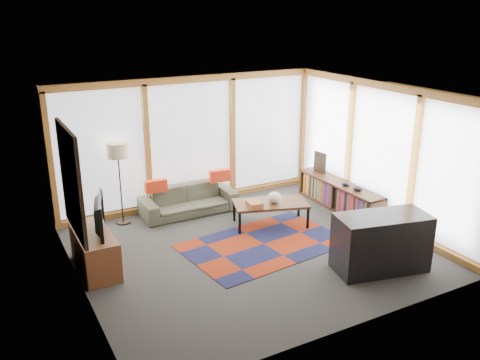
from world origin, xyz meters
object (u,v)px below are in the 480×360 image
floor_lamp (120,184)px  bar_counter (381,243)px  coffee_table (270,214)px  sofa (189,200)px  television (95,215)px  tv_console (95,251)px  bookshelf (339,196)px

floor_lamp → bar_counter: 4.70m
coffee_table → sofa: bearing=131.5°
floor_lamp → television: size_ratio=1.66×
floor_lamp → coffee_table: size_ratio=1.16×
sofa → coffee_table: size_ratio=1.39×
floor_lamp → tv_console: size_ratio=1.26×
floor_lamp → bar_counter: (2.98, -3.61, -0.33)m
bar_counter → tv_console: bearing=164.5°
bookshelf → television: size_ratio=2.36×
tv_console → television: television is taller
sofa → tv_console: size_ratio=1.52×
bookshelf → bar_counter: bar_counter is taller
sofa → bookshelf: 2.99m
sofa → bookshelf: bookshelf is taller
bar_counter → bookshelf: bearing=78.2°
television → bar_counter: television is taller
sofa → coffee_table: sofa is taller
sofa → bookshelf: bearing=-23.6°
floor_lamp → bookshelf: (4.01, -1.36, -0.50)m
coffee_table → bar_counter: bar_counter is taller
sofa → floor_lamp: (-1.28, 0.14, 0.50)m
coffee_table → bar_counter: (0.60, -2.22, 0.22)m
bookshelf → sofa: bearing=156.0°
sofa → tv_console: 2.56m
floor_lamp → bar_counter: bearing=-50.5°
coffee_table → bar_counter: bearing=-74.8°
tv_console → television: size_ratio=1.31×
sofa → bar_counter: bar_counter is taller
tv_console → bookshelf: bearing=2.3°
floor_lamp → tv_console: bearing=-119.1°
television → floor_lamp: bearing=-13.2°
coffee_table → tv_console: bearing=-177.2°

